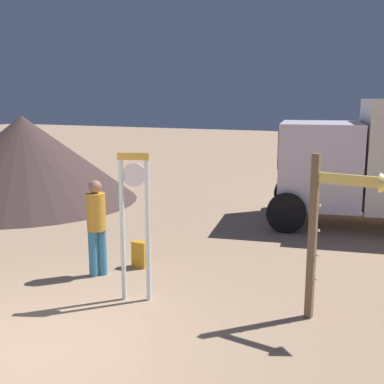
% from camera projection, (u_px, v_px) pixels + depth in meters
% --- Properties ---
extents(ground_plane, '(80.00, 80.00, 0.00)m').
position_uv_depth(ground_plane, '(27.00, 355.00, 5.63)').
color(ground_plane, tan).
extents(standing_clock, '(0.46, 0.24, 2.24)m').
position_uv_depth(standing_clock, '(135.00, 213.00, 6.94)').
color(standing_clock, white).
rests_on(standing_clock, ground_plane).
extents(arrow_sign, '(1.10, 0.32, 2.30)m').
position_uv_depth(arrow_sign, '(341.00, 213.00, 6.14)').
color(arrow_sign, brown).
rests_on(arrow_sign, ground_plane).
extents(person_near_clock, '(0.32, 0.32, 1.67)m').
position_uv_depth(person_near_clock, '(97.00, 223.00, 8.01)').
color(person_near_clock, teal).
rests_on(person_near_clock, ground_plane).
extents(backpack, '(0.27, 0.19, 0.48)m').
position_uv_depth(backpack, '(140.00, 254.00, 8.55)').
color(backpack, orange).
rests_on(backpack, ground_plane).
extents(dome_tent, '(6.55, 6.55, 2.52)m').
position_uv_depth(dome_tent, '(24.00, 159.00, 13.94)').
color(dome_tent, '#43302E').
rests_on(dome_tent, ground_plane).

